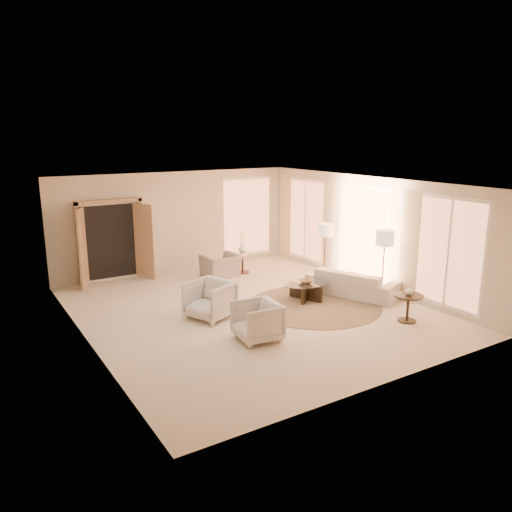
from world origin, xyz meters
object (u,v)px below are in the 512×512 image
sofa (352,283)px  floor_lamp_near (325,233)px  armchair_right (257,319)px  end_table (408,303)px  armchair_left (210,298)px  side_table (242,260)px  floor_lamp_far (385,241)px  bowl (306,281)px  side_vase (242,248)px  coffee_table (306,289)px  end_vase (409,291)px  accent_chair (221,262)px

sofa → floor_lamp_near: size_ratio=1.38×
armchair_right → end_table: armchair_right is taller
sofa → armchair_left: size_ratio=2.45×
side_table → floor_lamp_near: size_ratio=0.37×
armchair_right → floor_lamp_far: size_ratio=0.48×
bowl → side_vase: size_ratio=1.23×
coffee_table → floor_lamp_near: floor_lamp_near is taller
armchair_left → armchair_right: armchair_left is taller
armchair_left → bowl: bearing=64.5°
coffee_table → end_vase: 2.45m
accent_chair → end_table: size_ratio=1.54×
end_table → end_vase: bearing=0.0°
accent_chair → floor_lamp_near: 2.96m
sofa → end_table: 1.93m
side_table → coffee_table: bearing=-88.9°
accent_chair → side_vase: (0.71, 0.04, 0.30)m
armchair_left → side_vase: 3.62m
coffee_table → side_table: side_table is taller
sofa → floor_lamp_near: 1.58m
armchair_left → end_vase: (3.39, -2.36, 0.22)m
sofa → armchair_right: bearing=85.5°
side_vase → armchair_left: bearing=-131.3°
coffee_table → side_table: (-0.06, 2.85, 0.09)m
end_vase → side_vase: (-1.01, 5.07, 0.05)m
armchair_left → coffee_table: armchair_left is taller
accent_chair → end_table: accent_chair is taller
side_vase → bowl: bearing=-88.9°
accent_chair → side_vase: bearing=179.7°
armchair_right → armchair_left: bearing=-165.9°
side_table → armchair_right: bearing=-117.0°
armchair_right → side_vase: (2.15, 4.23, 0.30)m
accent_chair → floor_lamp_near: size_ratio=0.60×
bowl → end_table: bearing=-66.7°
armchair_left → end_vase: armchair_left is taller
end_vase → end_table: bearing=0.0°
armchair_left → bowl: armchair_left is taller
end_table → floor_lamp_near: floor_lamp_near is taller
side_vase → side_table: bearing=180.0°
armchair_left → floor_lamp_far: 4.16m
accent_chair → floor_lamp_far: 4.53m
side_table → floor_lamp_far: (1.49, -3.87, 1.08)m
side_table → end_vase: end_vase is taller
end_vase → floor_lamp_far: bearing=68.3°
end_table → accent_chair: bearing=108.9°
sofa → bowl: size_ratio=6.87×
end_table → sofa: bearing=83.5°
sofa → side_table: bearing=-0.9°
armchair_left → side_table: (2.38, 2.71, -0.09)m
end_table → end_vase: (0.00, 0.00, 0.27)m
coffee_table → side_table: 2.85m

